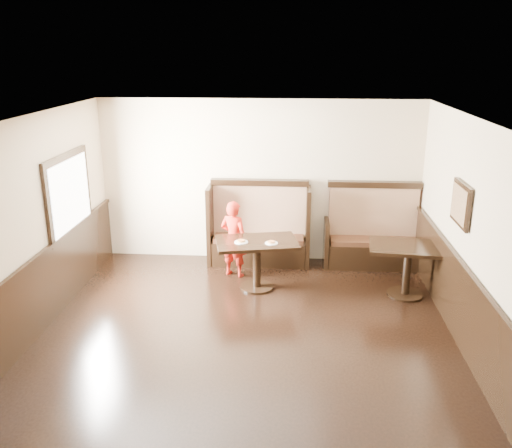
# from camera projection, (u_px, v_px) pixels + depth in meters

# --- Properties ---
(ground) EXTENTS (7.00, 7.00, 0.00)m
(ground) POSITION_uv_depth(u_px,v_px,m) (241.00, 365.00, 6.44)
(ground) COLOR black
(ground) RESTS_ON ground
(room_shell) EXTENTS (7.00, 7.00, 7.00)m
(room_shell) POSITION_uv_depth(u_px,v_px,m) (218.00, 302.00, 6.52)
(room_shell) COLOR #BCAE88
(room_shell) RESTS_ON ground
(booth_main) EXTENTS (1.75, 0.72, 1.45)m
(booth_main) POSITION_uv_depth(u_px,v_px,m) (259.00, 233.00, 9.40)
(booth_main) COLOR black
(booth_main) RESTS_ON ground
(booth_neighbor) EXTENTS (1.65, 0.72, 1.45)m
(booth_neighbor) POSITION_uv_depth(u_px,v_px,m) (372.00, 238.00, 9.28)
(booth_neighbor) COLOR black
(booth_neighbor) RESTS_ON ground
(table_main) EXTENTS (1.36, 1.00, 0.78)m
(table_main) POSITION_uv_depth(u_px,v_px,m) (257.00, 252.00, 8.33)
(table_main) COLOR black
(table_main) RESTS_ON ground
(table_neighbor) EXTENTS (1.22, 0.87, 0.80)m
(table_neighbor) POSITION_uv_depth(u_px,v_px,m) (408.00, 258.00, 8.07)
(table_neighbor) COLOR black
(table_neighbor) RESTS_ON ground
(child) EXTENTS (0.54, 0.45, 1.27)m
(child) POSITION_uv_depth(u_px,v_px,m) (234.00, 239.00, 8.80)
(child) COLOR #B51F13
(child) RESTS_ON ground
(pizza_plate_left) EXTENTS (0.21, 0.21, 0.04)m
(pizza_plate_left) POSITION_uv_depth(u_px,v_px,m) (241.00, 241.00, 8.20)
(pizza_plate_left) COLOR white
(pizza_plate_left) RESTS_ON table_main
(pizza_plate_right) EXTENTS (0.20, 0.20, 0.04)m
(pizza_plate_right) POSITION_uv_depth(u_px,v_px,m) (271.00, 243.00, 8.16)
(pizza_plate_right) COLOR white
(pizza_plate_right) RESTS_ON table_main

